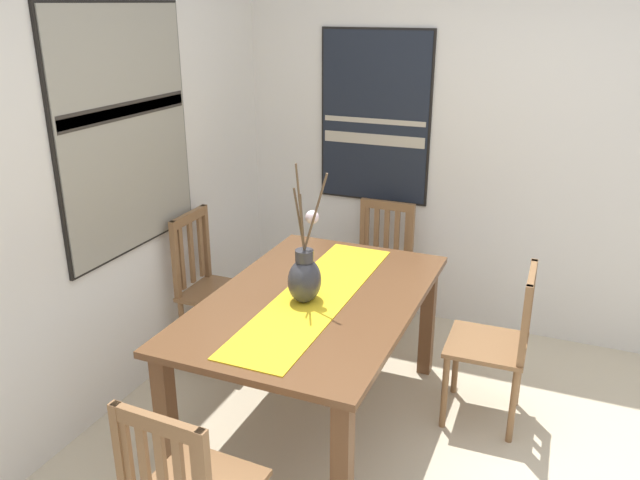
# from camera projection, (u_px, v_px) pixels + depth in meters

# --- Properties ---
(wall_back) EXTENTS (6.40, 0.12, 2.70)m
(wall_back) POSITION_uv_depth(u_px,v_px,m) (82.00, 180.00, 3.33)
(wall_back) COLOR silver
(wall_back) RESTS_ON ground_plane
(wall_side) EXTENTS (0.12, 6.40, 2.70)m
(wall_side) POSITION_uv_depth(u_px,v_px,m) (499.00, 141.00, 4.26)
(wall_side) COLOR silver
(wall_side) RESTS_ON ground_plane
(dining_table) EXTENTS (1.65, 1.04, 0.77)m
(dining_table) POSITION_uv_depth(u_px,v_px,m) (315.00, 316.00, 3.39)
(dining_table) COLOR brown
(dining_table) RESTS_ON ground_plane
(table_runner) EXTENTS (1.52, 0.36, 0.01)m
(table_runner) POSITION_uv_depth(u_px,v_px,m) (315.00, 296.00, 3.35)
(table_runner) COLOR gold
(table_runner) RESTS_ON dining_table
(centerpiece_vase) EXTENTS (0.20, 0.21, 0.74)m
(centerpiece_vase) POSITION_uv_depth(u_px,v_px,m) (305.00, 276.00, 3.25)
(centerpiece_vase) COLOR #333338
(centerpiece_vase) RESTS_ON dining_table
(chair_1) EXTENTS (0.42, 0.42, 0.91)m
(chair_1) POSITION_uv_depth(u_px,v_px,m) (380.00, 263.00, 4.52)
(chair_1) COLOR brown
(chair_1) RESTS_ON ground_plane
(chair_2) EXTENTS (0.43, 0.43, 0.92)m
(chair_2) POSITION_uv_depth(u_px,v_px,m) (497.00, 343.00, 3.48)
(chair_2) COLOR brown
(chair_2) RESTS_ON ground_plane
(chair_3) EXTENTS (0.43, 0.43, 0.98)m
(chair_3) POSITION_uv_depth(u_px,v_px,m) (211.00, 286.00, 4.14)
(chair_3) COLOR brown
(chair_3) RESTS_ON ground_plane
(painting_on_back_wall) EXTENTS (1.08, 0.05, 1.35)m
(painting_on_back_wall) POSITION_uv_depth(u_px,v_px,m) (125.00, 131.00, 3.49)
(painting_on_back_wall) COLOR black
(painting_on_side_wall) EXTENTS (0.05, 0.80, 1.20)m
(painting_on_side_wall) POSITION_uv_depth(u_px,v_px,m) (375.00, 118.00, 4.48)
(painting_on_side_wall) COLOR black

